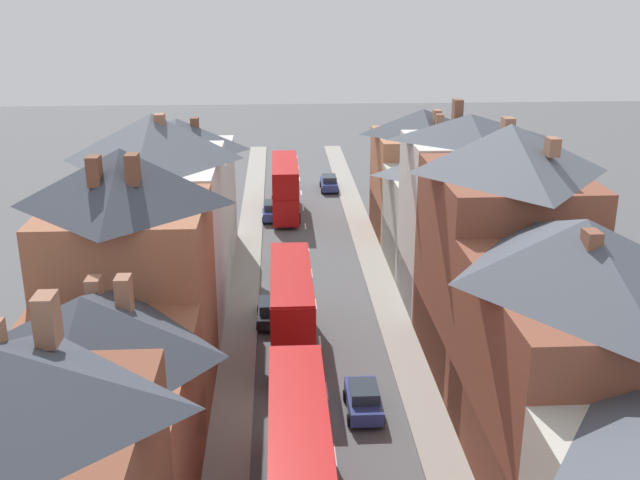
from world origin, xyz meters
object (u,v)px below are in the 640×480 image
(car_parked_left_a, at_px, (271,311))
(car_parked_right_b, at_px, (284,182))
(double_decker_bus_mid_street, at_px, (285,187))
(car_parked_left_b, at_px, (288,259))
(car_near_blue, at_px, (272,210))
(car_parked_right_a, at_px, (329,183))
(car_mid_white, at_px, (363,399))
(double_decker_bus_far_approaching, at_px, (299,456))
(double_decker_bus_lead, at_px, (291,309))

(car_parked_left_a, height_order, car_parked_right_b, car_parked_right_b)
(double_decker_bus_mid_street, bearing_deg, car_parked_right_b, 89.95)
(car_parked_left_b, bearing_deg, car_near_blue, 95.53)
(car_parked_right_a, relative_size, car_mid_white, 1.15)
(double_decker_bus_far_approaching, bearing_deg, double_decker_bus_mid_street, 90.00)
(car_parked_left_a, xyz_separation_m, car_parked_left_b, (1.30, 9.98, 0.00))
(car_parked_left_b, xyz_separation_m, car_parked_right_b, (0.00, 24.26, 0.02))
(car_parked_left_b, distance_m, car_mid_white, 21.77)
(car_parked_left_a, distance_m, car_parked_left_b, 10.07)
(double_decker_bus_far_approaching, xyz_separation_m, car_parked_right_a, (4.91, 52.86, -1.98))
(double_decker_bus_lead, height_order, car_parked_left_a, double_decker_bus_lead)
(double_decker_bus_far_approaching, distance_m, car_parked_right_a, 53.13)
(double_decker_bus_lead, xyz_separation_m, car_parked_left_b, (0.01, 14.26, -2.01))
(car_parked_right_a, bearing_deg, double_decker_bus_mid_street, -118.80)
(double_decker_bus_lead, distance_m, car_parked_left_b, 14.40)
(car_mid_white, bearing_deg, car_parked_left_b, 99.52)
(double_decker_bus_far_approaching, distance_m, car_near_blue, 42.63)
(double_decker_bus_far_approaching, distance_m, car_mid_white, 8.71)
(car_parked_left_a, distance_m, car_parked_right_a, 34.27)
(double_decker_bus_far_approaching, bearing_deg, car_near_blue, 91.74)
(double_decker_bus_far_approaching, relative_size, car_mid_white, 2.75)
(double_decker_bus_mid_street, distance_m, car_mid_white, 36.49)
(car_near_blue, bearing_deg, double_decker_bus_far_approaching, -88.26)
(double_decker_bus_lead, distance_m, double_decker_bus_mid_street, 29.05)
(double_decker_bus_mid_street, height_order, car_mid_white, double_decker_bus_mid_street)
(double_decker_bus_lead, bearing_deg, car_parked_right_b, 89.99)
(car_parked_left_b, bearing_deg, car_mid_white, -80.48)
(car_parked_left_a, bearing_deg, car_mid_white, -66.90)
(car_parked_right_a, bearing_deg, car_parked_left_b, -101.67)
(double_decker_bus_lead, bearing_deg, double_decker_bus_far_approaching, -90.00)
(car_near_blue, distance_m, car_parked_left_a, 23.41)
(double_decker_bus_mid_street, bearing_deg, car_parked_left_b, -89.96)
(car_parked_left_a, xyz_separation_m, car_parked_right_b, (1.30, 34.24, 0.02))
(double_decker_bus_lead, distance_m, car_parked_right_a, 38.35)
(car_parked_left_a, xyz_separation_m, car_parked_right_a, (6.20, 33.71, 0.03))
(double_decker_bus_far_approaching, relative_size, car_parked_left_a, 2.61)
(car_parked_left_a, relative_size, car_parked_right_a, 0.92)
(car_parked_right_a, xyz_separation_m, car_parked_left_b, (-4.90, -23.72, -0.03))
(double_decker_bus_far_approaching, bearing_deg, car_mid_white, 64.80)
(double_decker_bus_far_approaching, height_order, car_parked_left_b, double_decker_bus_far_approaching)
(double_decker_bus_far_approaching, distance_m, car_parked_left_b, 29.21)
(double_decker_bus_lead, relative_size, car_parked_left_a, 2.61)
(double_decker_bus_far_approaching, height_order, car_parked_left_a, double_decker_bus_far_approaching)
(car_parked_right_b, bearing_deg, double_decker_bus_far_approaching, -90.01)
(double_decker_bus_mid_street, height_order, car_near_blue, double_decker_bus_mid_street)
(car_mid_white, bearing_deg, car_parked_right_b, 94.50)
(car_mid_white, bearing_deg, car_parked_left_a, 113.10)
(double_decker_bus_mid_street, distance_m, double_decker_bus_far_approaching, 43.93)
(double_decker_bus_far_approaching, relative_size, car_parked_left_b, 2.55)
(car_parked_right_a, bearing_deg, car_parked_right_b, 173.75)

